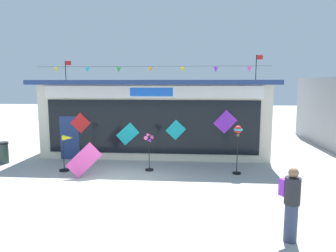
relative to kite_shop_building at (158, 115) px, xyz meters
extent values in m
plane|color=#ADAAA5|center=(-0.88, -5.97, -1.83)|extent=(80.00, 80.00, 0.00)
cube|color=beige|center=(0.00, 0.05, -0.12)|extent=(10.53, 5.44, 3.43)
cube|color=navy|center=(0.00, -0.31, 1.70)|extent=(10.93, 6.15, 0.20)
cube|color=white|center=(0.00, -2.71, 1.28)|extent=(9.68, 0.08, 0.54)
cube|color=blue|center=(0.00, -2.74, 1.28)|extent=(1.89, 0.04, 0.38)
cube|color=black|center=(0.00, -2.70, -0.28)|extent=(9.47, 0.06, 2.41)
cube|color=navy|center=(-3.79, -2.71, -0.83)|extent=(0.90, 0.07, 2.00)
cube|color=red|center=(-3.23, -2.76, -0.13)|extent=(0.95, 0.03, 0.95)
cube|color=#19B7BC|center=(-1.08, -2.76, -0.60)|extent=(1.07, 0.03, 1.05)
cube|color=#19B7BC|center=(1.08, -2.76, -0.39)|extent=(0.91, 0.03, 0.92)
cube|color=purple|center=(3.24, -2.76, -0.01)|extent=(1.04, 0.03, 1.05)
cylinder|color=black|center=(0.00, -2.95, 2.37)|extent=(10.10, 0.01, 0.01)
cone|color=yellow|center=(-4.15, -2.95, 2.23)|extent=(0.20, 0.20, 0.22)
cone|color=#19B7BC|center=(-2.76, -2.95, 2.23)|extent=(0.20, 0.20, 0.22)
cone|color=green|center=(-1.38, -2.95, 2.23)|extent=(0.20, 0.20, 0.22)
cone|color=orange|center=(0.00, -2.95, 2.23)|extent=(0.20, 0.20, 0.22)
cone|color=yellow|center=(1.39, -2.95, 2.23)|extent=(0.20, 0.20, 0.22)
cone|color=purple|center=(2.77, -2.95, 2.23)|extent=(0.20, 0.20, 0.22)
cone|color=#EA4CA3|center=(4.15, -2.95, 2.23)|extent=(0.20, 0.20, 0.22)
cylinder|color=black|center=(-5.01, 0.05, 2.32)|extent=(0.04, 0.04, 1.06)
cube|color=red|center=(-4.85, 0.05, 2.73)|extent=(0.32, 0.02, 0.22)
cylinder|color=black|center=(5.01, 0.05, 2.44)|extent=(0.04, 0.04, 1.29)
cube|color=red|center=(5.17, 0.05, 2.97)|extent=(0.32, 0.02, 0.22)
cylinder|color=black|center=(-3.28, -4.60, -1.80)|extent=(0.40, 0.40, 0.06)
cylinder|color=black|center=(-3.28, -4.60, -1.15)|extent=(0.03, 0.03, 1.36)
cone|color=yellow|center=(-3.07, -4.60, -0.47)|extent=(0.42, 0.24, 0.22)
cylinder|color=#19B7BC|center=(-3.28, -4.60, -0.47)|extent=(0.03, 0.16, 0.16)
cylinder|color=black|center=(0.10, -4.25, -1.80)|extent=(0.33, 0.33, 0.06)
cylinder|color=black|center=(0.10, -4.25, -1.16)|extent=(0.03, 0.03, 1.35)
cylinder|color=black|center=(0.10, -4.29, -0.48)|extent=(0.06, 0.04, 0.06)
cone|color=#EA4CA3|center=(0.21, -4.29, -0.48)|extent=(0.16, 0.17, 0.16)
cone|color=#EA4CA3|center=(0.10, -4.29, -0.37)|extent=(0.17, 0.16, 0.16)
cone|color=#EA4CA3|center=(-0.01, -4.29, -0.48)|extent=(0.16, 0.17, 0.16)
cone|color=purple|center=(0.10, -4.29, -0.59)|extent=(0.17, 0.16, 0.16)
cylinder|color=black|center=(3.55, -4.44, -1.80)|extent=(0.32, 0.32, 0.06)
cylinder|color=black|center=(3.55, -4.44, -1.03)|extent=(0.03, 0.03, 1.60)
sphere|color=red|center=(3.55, -4.44, -0.08)|extent=(0.29, 0.29, 0.29)
cube|color=#19B7BC|center=(3.55, -4.44, -0.08)|extent=(0.30, 0.30, 0.06)
cube|color=brown|center=(3.55, -4.44, -0.29)|extent=(0.10, 0.10, 0.10)
cylinder|color=#333D56|center=(4.01, -9.54, -1.40)|extent=(0.28, 0.28, 0.86)
cylinder|color=#232328|center=(4.01, -9.54, -0.67)|extent=(0.34, 0.34, 0.60)
sphere|color=#8C6647|center=(4.01, -9.54, -0.26)|extent=(0.22, 0.22, 0.22)
cube|color=purple|center=(3.90, -9.37, -0.64)|extent=(0.31, 0.27, 0.38)
cylinder|color=#2D4238|center=(-6.47, -3.64, -1.40)|extent=(0.48, 0.48, 0.86)
cylinder|color=black|center=(-6.47, -3.64, -0.93)|extent=(0.52, 0.52, 0.08)
cube|color=#EA4CA3|center=(-2.20, -5.29, -1.18)|extent=(1.29, 0.43, 1.29)
camera|label=1|loc=(1.83, -16.14, 1.64)|focal=32.79mm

